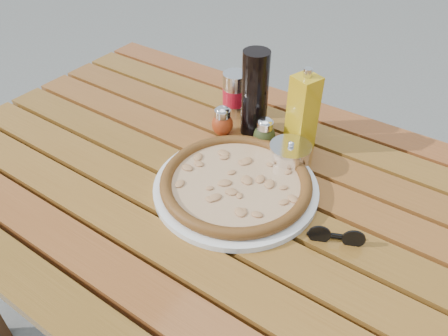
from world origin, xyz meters
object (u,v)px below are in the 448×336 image
Objects in this scene: pepper_shaker at (222,121)px; oregano_shaker at (264,133)px; soda_can at (235,94)px; table at (219,207)px; sunglasses at (336,237)px; parmesan_tin at (290,156)px; dark_bottle at (255,94)px; plate at (236,187)px; pizza at (236,182)px; olive_oil_cruet at (303,113)px.

pepper_shaker is 0.11m from oregano_shaker.
table is at bearing -63.34° from soda_can.
parmesan_tin is at bearing 115.59° from sunglasses.
oregano_shaker reaches higher than sunglasses.
pepper_shaker is 0.11m from soda_can.
table is at bearing -93.57° from oregano_shaker.
dark_bottle is (-0.05, 0.22, 0.19)m from table.
soda_can is at bearing 106.24° from pepper_shaker.
soda_can is 0.26m from parmesan_tin.
pizza reaches higher than plate.
pepper_shaker is 1.00× the size of oregano_shaker.
oregano_shaker is 0.17m from soda_can.
olive_oil_cruet is (0.04, 0.22, 0.07)m from pizza.
plate is 3.39× the size of sunglasses.
dark_bottle is 1.05× the size of olive_oil_cruet.
oregano_shaker is at bearing -36.05° from dark_bottle.
olive_oil_cruet is at bearing 80.13° from pizza.
pizza is 4.85× the size of pepper_shaker.
pepper_shaker reaches higher than plate.
sunglasses is at bearing -2.68° from table.
olive_oil_cruet is at bearing 80.13° from plate.
oregano_shaker is at bearing -31.21° from soda_can.
oregano_shaker reaches higher than pizza.
table is 0.32m from soda_can.
plate is 0.02m from pizza.
dark_bottle reaches higher than table.
soda_can is at bearing 123.93° from plate.
oregano_shaker is (0.01, 0.18, 0.11)m from table.
dark_bottle is 0.18m from parmesan_tin.
dark_bottle is 0.13m from olive_oil_cruet.
oregano_shaker is at bearing 100.37° from plate.
dark_bottle is (-0.06, 0.04, 0.07)m from oregano_shaker.
plate is 1.71× the size of olive_oil_cruet.
olive_oil_cruet is at bearing -10.00° from soda_can.
soda_can reaches higher than table.
oregano_shaker is at bearing 120.86° from sunglasses.
oregano_shaker is 0.77× the size of sunglasses.
plate is at bearing -99.87° from olive_oil_cruet.
pizza is 3.21× the size of parmesan_tin.
olive_oil_cruet is at bearing 3.67° from dark_bottle.
soda_can is at bearing 122.10° from sunglasses.
sunglasses is (0.42, -0.28, -0.04)m from soda_can.
pepper_shaker is 0.37× the size of dark_bottle.
plate is 2.90× the size of parmesan_tin.
table is 3.52× the size of pizza.
pepper_shaker is at bearing 174.52° from parmesan_tin.
dark_bottle reaches higher than soda_can.
plate is 4.39× the size of oregano_shaker.
pepper_shaker is at bearing 132.58° from plate.
olive_oil_cruet is (0.18, 0.06, 0.06)m from pepper_shaker.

